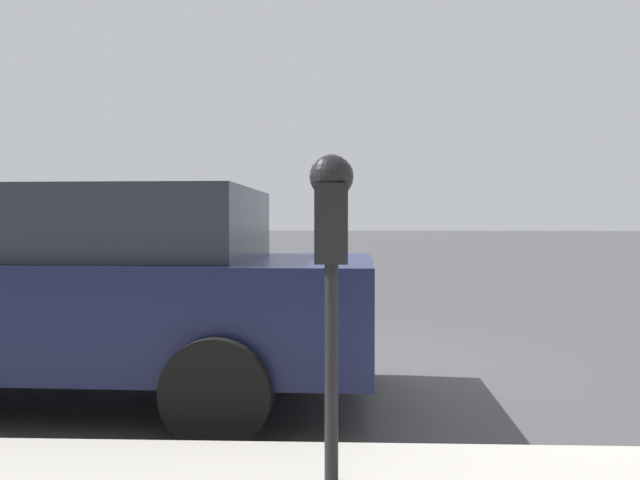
{
  "coord_description": "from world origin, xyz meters",
  "views": [
    {
      "loc": [
        -5.37,
        -0.32,
        1.28
      ],
      "look_at": [
        -2.23,
        -0.2,
        1.2
      ],
      "focal_mm": 35.0,
      "sensor_mm": 36.0,
      "label": 1
    }
  ],
  "objects": [
    {
      "name": "ground_plane",
      "position": [
        0.0,
        0.0,
        0.0
      ],
      "size": [
        220.0,
        220.0,
        0.0
      ],
      "primitive_type": "plane",
      "color": "#424244"
    },
    {
      "name": "parking_meter",
      "position": [
        -2.69,
        -0.27,
        1.24
      ],
      "size": [
        0.21,
        0.19,
        1.42
      ],
      "color": "black",
      "rests_on": "sidewalk"
    },
    {
      "name": "car_navy",
      "position": [
        -0.91,
        1.79,
        0.81
      ],
      "size": [
        2.13,
        4.77,
        1.53
      ],
      "rotation": [
        0.0,
        0.0,
        -0.03
      ],
      "color": "#14193D",
      "rests_on": "ground_plane"
    }
  ]
}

